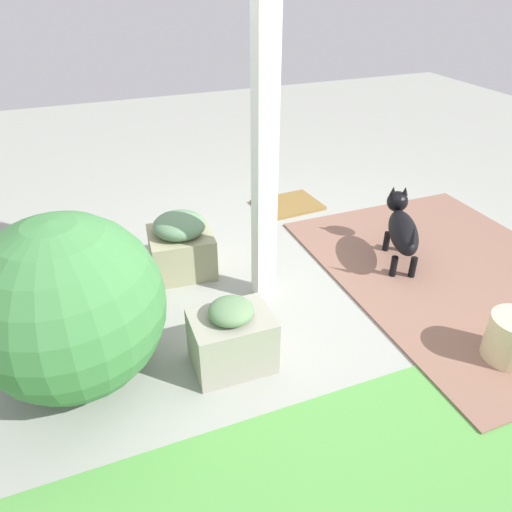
% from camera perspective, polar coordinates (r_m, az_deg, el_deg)
% --- Properties ---
extents(ground_plane, '(12.00, 12.00, 0.00)m').
position_cam_1_polar(ground_plane, '(3.54, 4.76, -3.49)').
color(ground_plane, '#979A90').
extents(brick_path, '(1.80, 2.40, 0.02)m').
position_cam_1_polar(brick_path, '(3.95, 22.75, -1.91)').
color(brick_path, '#845F4E').
rests_on(brick_path, ground).
extents(porch_pillar, '(0.13, 0.13, 2.31)m').
position_cam_1_polar(porch_pillar, '(2.92, 1.08, 14.21)').
color(porch_pillar, white).
rests_on(porch_pillar, ground).
extents(stone_planter_nearest, '(0.49, 0.48, 0.48)m').
position_cam_1_polar(stone_planter_nearest, '(3.62, -8.87, 1.34)').
color(stone_planter_nearest, '#989772').
rests_on(stone_planter_nearest, ground).
extents(stone_planter_mid, '(0.46, 0.34, 0.45)m').
position_cam_1_polar(stone_planter_mid, '(2.78, -2.87, -9.65)').
color(stone_planter_mid, gray).
rests_on(stone_planter_mid, ground).
extents(round_shrub, '(1.00, 1.00, 1.00)m').
position_cam_1_polar(round_shrub, '(2.69, -21.24, -5.63)').
color(round_shrub, '#3D7B3F').
rests_on(round_shrub, ground).
extents(terracotta_pot_broad, '(0.37, 0.37, 0.46)m').
position_cam_1_polar(terracotta_pot_broad, '(3.62, -24.91, -0.83)').
color(terracotta_pot_broad, '#CA683D').
rests_on(terracotta_pot_broad, ground).
extents(dog, '(0.46, 0.71, 0.51)m').
position_cam_1_polar(dog, '(3.83, 16.91, 3.17)').
color(dog, black).
rests_on(dog, ground).
extents(ceramic_urn, '(0.30, 0.30, 0.30)m').
position_cam_1_polar(ceramic_urn, '(3.21, 28.06, -8.73)').
color(ceramic_urn, beige).
rests_on(ceramic_urn, ground).
extents(doormat, '(0.63, 0.50, 0.03)m').
position_cam_1_polar(doormat, '(4.68, 3.77, 6.07)').
color(doormat, olive).
rests_on(doormat, ground).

